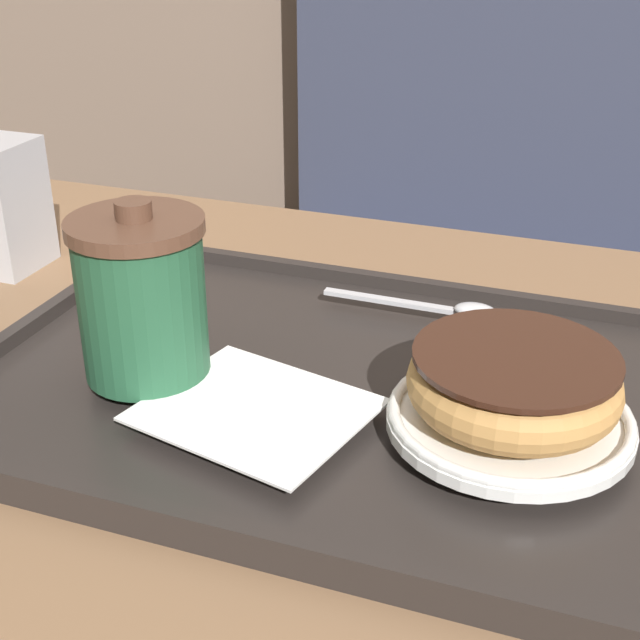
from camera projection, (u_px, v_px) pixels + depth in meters
booth_bench at (586, 365)px, 1.51m from camera, size 1.12×0.44×1.00m
cafe_table at (290, 556)px, 0.73m from camera, size 1.07×0.79×0.71m
serving_tray at (320, 388)px, 0.66m from camera, size 0.52×0.37×0.02m
napkin_paper at (260, 411)px, 0.60m from camera, size 0.17×0.15×0.00m
coffee_cup_front at (142, 296)px, 0.63m from camera, size 0.10×0.10×0.13m
plate_with_chocolate_donut at (510, 418)px, 0.58m from camera, size 0.16×0.16×0.01m
donut_chocolate_glazed at (514, 381)px, 0.57m from camera, size 0.14×0.14×0.04m
spoon at (449, 308)px, 0.74m from camera, size 0.15×0.02×0.01m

